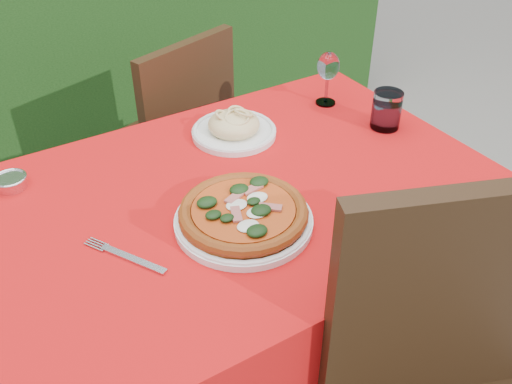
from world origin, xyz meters
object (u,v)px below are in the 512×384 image
water_glass (386,112)px  wine_glass (328,68)px  steel_ramekin (11,183)px  chair_far (173,137)px  fork (133,259)px  pasta_plate (234,128)px  pizza_plate (244,215)px

water_glass → wine_glass: 0.22m
wine_glass → steel_ramekin: bearing=176.9°
chair_far → wine_glass: size_ratio=5.43×
water_glass → fork: size_ratio=0.49×
water_glass → steel_ramekin: (-0.97, 0.25, -0.03)m
wine_glass → steel_ramekin: wine_glass is taller
chair_far → water_glass: size_ratio=8.23×
chair_far → pasta_plate: (-0.00, -0.46, 0.26)m
fork → water_glass: bearing=-19.7°
pizza_plate → water_glass: (0.56, 0.16, 0.02)m
wine_glass → fork: wine_glass is taller
pizza_plate → pasta_plate: pasta_plate is taller
steel_ramekin → wine_glass: bearing=-3.1°
wine_glass → steel_ramekin: (-0.91, 0.05, -0.10)m
chair_far → pizza_plate: size_ratio=2.88×
pizza_plate → steel_ramekin: pizza_plate is taller
pasta_plate → water_glass: (0.38, -0.18, 0.02)m
chair_far → steel_ramekin: bearing=15.6°
pizza_plate → fork: (-0.25, 0.02, -0.02)m
wine_glass → water_glass: bearing=-75.0°
chair_far → fork: (-0.43, -0.79, 0.24)m
pizza_plate → pasta_plate: (0.18, 0.35, -0.00)m
water_glass → chair_far: bearing=120.7°
pasta_plate → fork: size_ratio=1.07×
fork → steel_ramekin: bearing=81.1°
chair_far → wine_glass: 0.65m
wine_glass → fork: 0.84m
fork → pasta_plate: bearing=7.7°
fork → steel_ramekin: (-0.15, 0.40, 0.01)m
water_glass → fork: bearing=-169.8°
wine_glass → fork: size_ratio=0.75×
pizza_plate → fork: 0.25m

